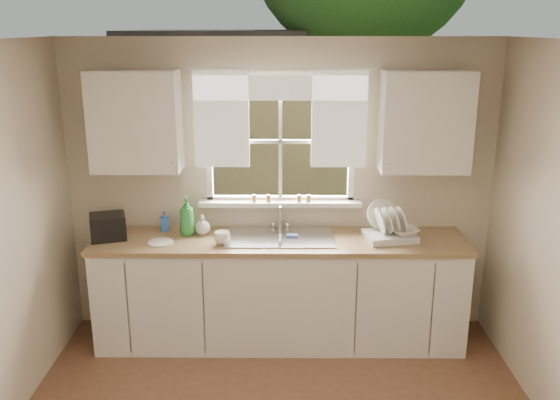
{
  "coord_description": "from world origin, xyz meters",
  "views": [
    {
      "loc": [
        0.03,
        -2.86,
        2.58
      ],
      "look_at": [
        0.0,
        1.65,
        1.25
      ],
      "focal_mm": 38.0,
      "sensor_mm": 36.0,
      "label": 1
    }
  ],
  "objects_px": {
    "dish_rack": "(389,230)",
    "soap_bottle_a": "(187,216)",
    "cup": "(222,238)",
    "black_appliance": "(108,227)"
  },
  "relations": [
    {
      "from": "cup",
      "to": "black_appliance",
      "type": "height_order",
      "value": "black_appliance"
    },
    {
      "from": "soap_bottle_a",
      "to": "cup",
      "type": "distance_m",
      "value": 0.4
    },
    {
      "from": "soap_bottle_a",
      "to": "dish_rack",
      "type": "bearing_deg",
      "value": -17.53
    },
    {
      "from": "cup",
      "to": "dish_rack",
      "type": "bearing_deg",
      "value": 5.99
    },
    {
      "from": "dish_rack",
      "to": "cup",
      "type": "xyz_separation_m",
      "value": [
        -1.35,
        -0.13,
        -0.03
      ]
    },
    {
      "from": "black_appliance",
      "to": "soap_bottle_a",
      "type": "bearing_deg",
      "value": -9.26
    },
    {
      "from": "soap_bottle_a",
      "to": "cup",
      "type": "relative_size",
      "value": 2.53
    },
    {
      "from": "cup",
      "to": "soap_bottle_a",
      "type": "bearing_deg",
      "value": 145.32
    },
    {
      "from": "dish_rack",
      "to": "black_appliance",
      "type": "bearing_deg",
      "value": -179.9
    },
    {
      "from": "dish_rack",
      "to": "soap_bottle_a",
      "type": "xyz_separation_m",
      "value": [
        -1.66,
        0.09,
        0.08
      ]
    }
  ]
}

